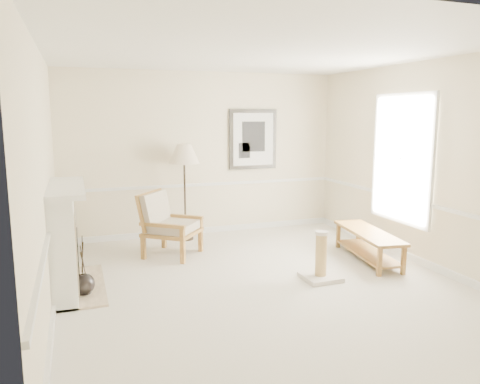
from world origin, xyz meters
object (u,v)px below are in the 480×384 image
floor_vase (84,285)px  scratching_post (321,264)px  floor_lamp (184,157)px  bench (368,241)px  armchair (166,221)px

floor_vase → scratching_post: (2.96, -0.45, 0.07)m
floor_lamp → bench: (2.31, -2.05, -1.15)m
armchair → floor_lamp: (0.48, 0.77, 0.92)m
floor_vase → floor_lamp: size_ratio=0.45×
armchair → floor_lamp: floor_lamp is taller
floor_lamp → bench: size_ratio=1.04×
floor_vase → floor_lamp: floor_lamp is taller
floor_vase → floor_lamp: (1.73, 2.11, 1.31)m
armchair → bench: size_ratio=0.68×
armchair → bench: (2.80, -1.27, -0.23)m
floor_vase → bench: (4.04, 0.07, 0.16)m
armchair → scratching_post: 2.49m
armchair → bench: armchair is taller
scratching_post → floor_vase: bearing=171.4°
floor_lamp → bench: 3.30m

